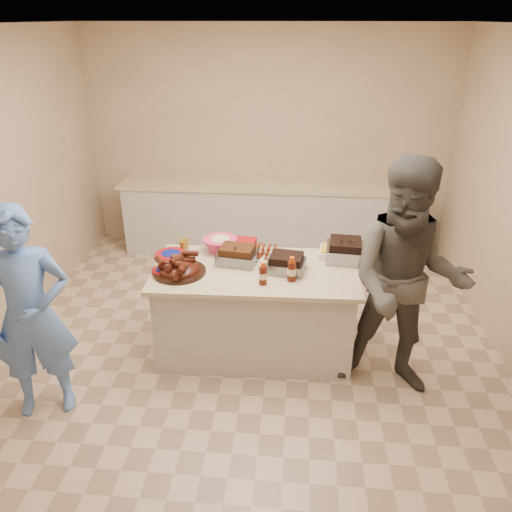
# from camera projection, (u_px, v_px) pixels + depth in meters

# --- Properties ---
(room) EXTENTS (4.50, 5.00, 2.70)m
(room) POSITION_uv_depth(u_px,v_px,m) (248.00, 350.00, 4.55)
(room) COLOR #CAAE8C
(room) RESTS_ON ground
(back_counter) EXTENTS (3.60, 0.64, 0.90)m
(back_counter) POSITION_uv_depth(u_px,v_px,m) (265.00, 217.00, 6.33)
(back_counter) COLOR beige
(back_counter) RESTS_ON ground
(island) EXTENTS (1.75, 0.95, 0.82)m
(island) POSITION_uv_depth(u_px,v_px,m) (256.00, 348.00, 4.58)
(island) COLOR beige
(island) RESTS_ON ground
(rib_platter) EXTENTS (0.52, 0.52, 0.18)m
(rib_platter) POSITION_uv_depth(u_px,v_px,m) (179.00, 273.00, 4.16)
(rib_platter) COLOR #45160C
(rib_platter) RESTS_ON island
(pulled_pork_tray) EXTENTS (0.36, 0.30, 0.10)m
(pulled_pork_tray) POSITION_uv_depth(u_px,v_px,m) (237.00, 263.00, 4.33)
(pulled_pork_tray) COLOR #47230F
(pulled_pork_tray) RESTS_ON island
(brisket_tray) EXTENTS (0.34, 0.30, 0.09)m
(brisket_tray) POSITION_uv_depth(u_px,v_px,m) (286.00, 271.00, 4.20)
(brisket_tray) COLOR black
(brisket_tray) RESTS_ON island
(roasting_pan) EXTENTS (0.34, 0.34, 0.13)m
(roasting_pan) POSITION_uv_depth(u_px,v_px,m) (344.00, 260.00, 4.39)
(roasting_pan) COLOR gray
(roasting_pan) RESTS_ON island
(coleslaw_bowl) EXTENTS (0.32, 0.32, 0.21)m
(coleslaw_bowl) POSITION_uv_depth(u_px,v_px,m) (220.00, 251.00, 4.55)
(coleslaw_bowl) COLOR #CF3062
(coleslaw_bowl) RESTS_ON island
(sausage_plate) EXTENTS (0.34, 0.34, 0.05)m
(sausage_plate) POSITION_uv_depth(u_px,v_px,m) (268.00, 256.00, 4.45)
(sausage_plate) COLOR silver
(sausage_plate) RESTS_ON island
(mac_cheese_dish) EXTENTS (0.36, 0.28, 0.09)m
(mac_cheese_dish) POSITION_uv_depth(u_px,v_px,m) (338.00, 257.00, 4.44)
(mac_cheese_dish) COLOR gold
(mac_cheese_dish) RESTS_ON island
(bbq_bottle_a) EXTENTS (0.06, 0.06, 0.19)m
(bbq_bottle_a) POSITION_uv_depth(u_px,v_px,m) (263.00, 284.00, 3.99)
(bbq_bottle_a) COLOR #421207
(bbq_bottle_a) RESTS_ON island
(bbq_bottle_b) EXTENTS (0.07, 0.07, 0.21)m
(bbq_bottle_b) POSITION_uv_depth(u_px,v_px,m) (291.00, 280.00, 4.04)
(bbq_bottle_b) COLOR #421207
(bbq_bottle_b) RESTS_ON island
(mustard_bottle) EXTENTS (0.05, 0.05, 0.12)m
(mustard_bottle) POSITION_uv_depth(u_px,v_px,m) (249.00, 262.00, 4.35)
(mustard_bottle) COLOR #FFC406
(mustard_bottle) RESTS_ON island
(sauce_bowl) EXTENTS (0.14, 0.05, 0.14)m
(sauce_bowl) POSITION_uv_depth(u_px,v_px,m) (252.00, 256.00, 4.45)
(sauce_bowl) COLOR silver
(sauce_bowl) RESTS_ON island
(plate_stack_large) EXTENTS (0.28, 0.28, 0.03)m
(plate_stack_large) POSITION_uv_depth(u_px,v_px,m) (171.00, 257.00, 4.44)
(plate_stack_large) COLOR maroon
(plate_stack_large) RESTS_ON island
(plate_stack_small) EXTENTS (0.19, 0.19, 0.03)m
(plate_stack_small) POSITION_uv_depth(u_px,v_px,m) (163.00, 272.00, 4.17)
(plate_stack_small) COLOR maroon
(plate_stack_small) RESTS_ON island
(plastic_cup) EXTENTS (0.10, 0.10, 0.10)m
(plastic_cup) POSITION_uv_depth(u_px,v_px,m) (184.00, 249.00, 4.58)
(plastic_cup) COLOR #A17422
(plastic_cup) RESTS_ON island
(basket_stack) EXTENTS (0.24, 0.19, 0.11)m
(basket_stack) POSITION_uv_depth(u_px,v_px,m) (243.00, 251.00, 4.55)
(basket_stack) COLOR maroon
(basket_stack) RESTS_ON island
(guest_blue) EXTENTS (1.10, 1.76, 0.40)m
(guest_blue) POSITION_uv_depth(u_px,v_px,m) (51.00, 405.00, 3.91)
(guest_blue) COLOR #5A87DA
(guest_blue) RESTS_ON ground
(guest_gray) EXTENTS (1.22, 2.03, 0.72)m
(guest_gray) POSITION_uv_depth(u_px,v_px,m) (391.00, 383.00, 4.14)
(guest_gray) COLOR #524F49
(guest_gray) RESTS_ON ground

